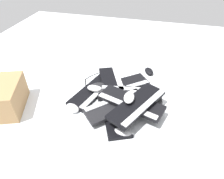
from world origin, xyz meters
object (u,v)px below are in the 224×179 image
Objects in this scene: keyboard_7 at (138,104)px; mouse_1 at (123,132)px; keyboard_5 at (117,106)px; mouse_2 at (95,88)px; mouse_3 at (72,108)px; cardboard_box at (5,97)px; keyboard_0 at (125,93)px; mouse_0 at (149,71)px; keyboard_6 at (131,102)px; mouse_4 at (129,98)px; keyboard_1 at (121,86)px; keyboard_8 at (130,95)px; keyboard_4 at (112,84)px; keyboard_3 at (115,112)px; keyboard_2 at (93,91)px; mouse_5 at (97,86)px.

mouse_1 is at bearing -107.44° from keyboard_7.
keyboard_5 is 0.21m from mouse_1.
keyboard_7 is at bearing 156.21° from mouse_2.
mouse_3 is at bearing -165.91° from keyboard_5.
keyboard_7 is 1.45× the size of cardboard_box.
mouse_0 is at bearing 66.87° from keyboard_0.
cardboard_box is (-0.82, -0.18, 0.02)m from keyboard_6.
cardboard_box is at bearing 97.52° from mouse_4.
mouse_0 is (0.19, 0.25, 0.01)m from keyboard_1.
keyboard_8 is (0.06, 0.13, 0.00)m from keyboard_5.
keyboard_0 is at bearing -26.51° from keyboard_4.
cardboard_box is (-0.89, -0.67, 0.08)m from mouse_0.
keyboard_7 is at bearing -59.39° from keyboard_1.
mouse_4 reaches higher than mouse_2.
keyboard_5 is 0.30m from mouse_3.
keyboard_5 is 3.81× the size of mouse_0.
keyboard_3 is 4.21× the size of mouse_4.
keyboard_2 is 4.22× the size of mouse_4.
keyboard_1 is at bearing 95.93° from keyboard_5.
keyboard_5 reaches higher than mouse_1.
mouse_2 reaches higher than keyboard_8.
keyboard_1 is 0.31m from mouse_0.
mouse_0 is 0.54m from mouse_4.
keyboard_8 reaches higher than keyboard_2.
mouse_1 is at bearing 178.37° from mouse_4.
keyboard_0 is at bearing -62.28° from keyboard_1.
keyboard_2 is at bearing -173.30° from keyboard_0.
cardboard_box is at bearing -167.58° from keyboard_6.
mouse_5 is (-0.27, 0.18, -0.09)m from mouse_4.
keyboard_0 is 0.23m from mouse_4.
keyboard_6 is (0.09, 0.06, 0.06)m from keyboard_3.
keyboard_4 is 0.27m from keyboard_6.
cardboard_box reaches higher than mouse_2.
keyboard_2 is 1.01× the size of keyboard_7.
keyboard_6 is 4.23× the size of mouse_4.
cardboard_box reaches higher than keyboard_3.
keyboard_8 is at bearing 101.89° from keyboard_6.
mouse_4 is at bearing -71.61° from keyboard_0.
keyboard_4 is 1.46× the size of cardboard_box.
keyboard_5 is 0.15m from keyboard_8.
keyboard_0 is at bearing -74.02° from mouse_1.
keyboard_2 is 0.34m from keyboard_6.
cardboard_box is (-0.64, -0.39, 0.05)m from keyboard_4.
cardboard_box is (-0.75, -0.33, 0.08)m from keyboard_0.
keyboard_7 is (0.05, -0.04, 0.03)m from keyboard_6.
keyboard_2 is at bearing -42.23° from mouse_1.
keyboard_3 is at bearing -146.55° from mouse_3.
mouse_3 reaches higher than keyboard_0.
mouse_2 is at bearing -42.93° from mouse_1.
keyboard_5 is 0.13m from mouse_4.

